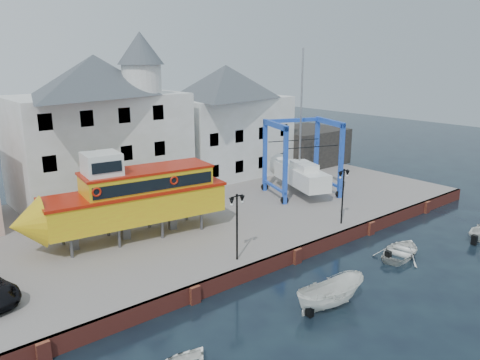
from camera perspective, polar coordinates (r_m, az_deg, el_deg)
ground at (r=31.22m, az=6.86°, el=-10.00°), size 140.00×140.00×0.00m
hardstanding at (r=38.85m, az=-4.90°, el=-4.06°), size 44.00×22.00×1.00m
quay_wall at (r=31.08m, az=6.74°, el=-9.11°), size 44.00×0.47×1.00m
building_white_main at (r=41.35m, az=-16.64°, el=6.30°), size 14.00×8.30×14.00m
building_white_right at (r=48.95m, az=-1.69°, el=7.29°), size 12.00×8.00×11.20m
shed_dark at (r=54.77m, az=7.96°, el=4.16°), size 8.00×7.00×4.00m
lamp_post_left at (r=27.95m, az=-0.38°, el=-3.70°), size 1.12×0.32×4.20m
lamp_post_right at (r=34.85m, az=12.50°, el=-0.28°), size 1.12×0.32×4.20m
tour_boat at (r=32.19m, az=-13.93°, el=-2.17°), size 14.36×5.06×6.12m
travel_lift at (r=42.74m, az=7.04°, el=1.32°), size 7.15×8.67×12.74m
motorboat_a at (r=26.57m, az=10.87°, el=-14.92°), size 4.60×2.28×1.70m
motorboat_b at (r=33.91m, az=19.05°, el=-8.67°), size 4.80×3.89×0.88m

